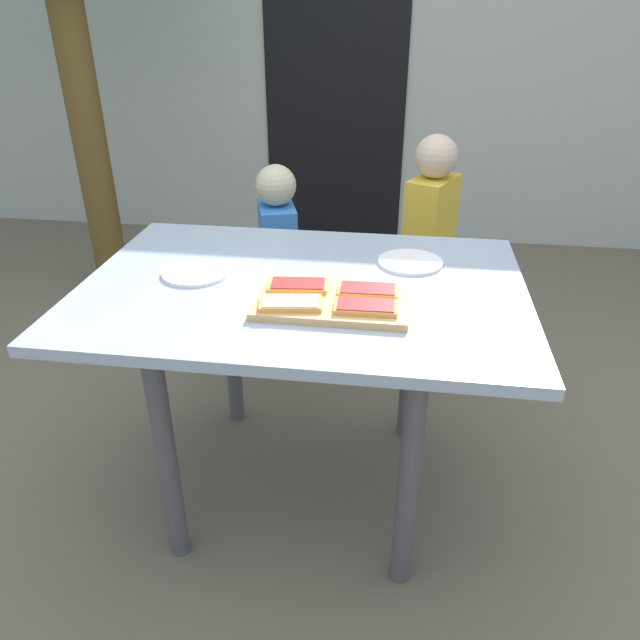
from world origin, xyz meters
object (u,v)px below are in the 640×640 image
Objects in this scene: child_left at (278,259)px; pizza_slice_far_left at (300,285)px; dining_table at (303,314)px; pizza_slice_near_left at (293,303)px; cutting_board at (332,302)px; plate_white_right at (410,262)px; pizza_slice_near_right at (366,307)px; pizza_slice_far_right at (368,290)px; child_right at (428,243)px; plate_white_left at (196,272)px.

pizza_slice_far_left is at bearing -73.91° from child_left.
pizza_slice_near_left reaches higher than dining_table.
cutting_board is 0.38m from plate_white_right.
child_left reaches higher than pizza_slice_near_right.
child_right reaches higher than pizza_slice_far_right.
pizza_slice_far_right is (-0.00, 0.10, 0.00)m from pizza_slice_near_right.
dining_table is 6.35× the size of plate_white_left.
plate_white_left is at bearing 168.95° from pizza_slice_far_right.
plate_white_right is at bearing -46.02° from child_left.
pizza_slice_far_right is at bearing -22.27° from dining_table.
plate_white_left is at bearing -164.88° from plate_white_right.
pizza_slice_far_right reaches higher than cutting_board.
plate_white_right is at bearing 32.36° from dining_table.
cutting_board is at bearing -27.89° from pizza_slice_far_left.
child_right is at bearing 69.47° from pizza_slice_near_left.
child_right is (0.19, 0.91, -0.20)m from pizza_slice_far_right.
child_right is at bearing 79.20° from pizza_slice_near_right.
dining_table is at bearing 93.38° from pizza_slice_far_left.
plate_white_left is at bearing 160.96° from cutting_board.
pizza_slice_far_right is (0.19, -0.00, 0.00)m from pizza_slice_far_left.
cutting_board is 2.03× the size of plate_white_right.
plate_white_left is 0.22× the size of child_left.
child_left is at bearing 110.90° from cutting_board.
pizza_slice_far_right is 0.97m from child_left.
child_left is (0.09, 0.73, -0.25)m from plate_white_left.
pizza_slice_near_right is 0.21m from pizza_slice_far_left.
pizza_slice_near_left is 0.21m from pizza_slice_far_right.
cutting_board is (0.10, -0.12, 0.11)m from dining_table.
dining_table is 1.38× the size of child_left.
pizza_slice_near_left reaches higher than plate_white_left.
cutting_board is 1.02m from child_right.
dining_table is 0.24m from pizza_slice_far_right.
child_left is at bearing 117.14° from pizza_slice_far_right.
cutting_board is 0.10m from pizza_slice_far_right.
pizza_slice_near_right is (0.09, -0.05, 0.02)m from cutting_board.
child_right is (0.62, 0.09, 0.07)m from child_left.
pizza_slice_far_left reaches higher than plate_white_left.
pizza_slice_far_left and pizza_slice_far_right have the same top height.
pizza_slice_near_right is at bearing -29.25° from cutting_board.
pizza_slice_near_left is 0.48m from plate_white_right.
plate_white_right is (0.11, 0.37, -0.02)m from pizza_slice_near_right.
pizza_slice_far_left is 0.16× the size of child_right.
child_left is at bearing 114.73° from pizza_slice_near_right.
child_left reaches higher than plate_white_right.
cutting_board is 0.97m from child_left.
pizza_slice_far_left is 0.34m from plate_white_left.
pizza_slice_near_left is (-0.10, -0.06, 0.02)m from cutting_board.
cutting_board is 0.44× the size of child_left.
child_right reaches higher than dining_table.
plate_white_right is at bearing 57.32° from cutting_board.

